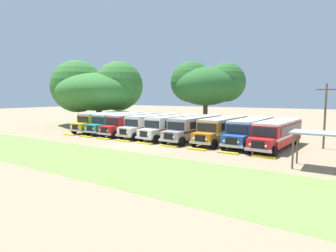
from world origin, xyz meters
TOP-DOWN VIEW (x-y plane):
  - ground_plane at (0.00, 0.00)m, footprint 220.00×220.00m
  - foreground_grass_strip at (0.00, -7.03)m, footprint 80.00×8.79m
  - parked_bus_slot_0 at (-12.82, 8.09)m, footprint 2.98×10.88m
  - parked_bus_slot_1 at (-9.78, 8.09)m, footprint 2.82×10.86m
  - parked_bus_slot_2 at (-6.52, 7.73)m, footprint 2.99×10.88m
  - parked_bus_slot_3 at (-3.19, 7.70)m, footprint 3.18×10.91m
  - parked_bus_slot_4 at (0.14, 7.55)m, footprint 3.40×10.95m
  - parked_bus_slot_5 at (3.27, 7.51)m, footprint 3.01×10.88m
  - parked_bus_slot_6 at (6.67, 8.04)m, footprint 2.91×10.87m
  - parked_bus_slot_7 at (9.93, 8.04)m, footprint 2.89×10.86m
  - parked_bus_slot_8 at (12.88, 7.33)m, footprint 3.32×10.94m
  - curb_wheelstop_0 at (-12.99, 1.63)m, footprint 2.00×0.36m
  - curb_wheelstop_1 at (-9.74, 1.63)m, footprint 2.00×0.36m
  - curb_wheelstop_2 at (-6.49, 1.63)m, footprint 2.00×0.36m
  - curb_wheelstop_3 at (-3.25, 1.63)m, footprint 2.00×0.36m
  - curb_wheelstop_4 at (0.00, 1.63)m, footprint 2.00×0.36m
  - curb_wheelstop_5 at (3.25, 1.63)m, footprint 2.00×0.36m
  - curb_wheelstop_6 at (6.49, 1.63)m, footprint 2.00×0.36m
  - curb_wheelstop_7 at (9.74, 1.63)m, footprint 2.00×0.36m
  - curb_wheelstop_8 at (12.99, 1.63)m, footprint 2.00×0.36m
  - broad_shade_tree at (-1.81, 21.32)m, footprint 12.32×11.01m
  - secondary_tree at (-20.62, 14.50)m, footprint 17.16×16.62m
  - utility_pole at (16.95, 9.30)m, footprint 1.80×0.20m
  - waiting_shelter at (17.21, -0.00)m, footprint 3.60×2.60m

SIDE VIEW (x-z plane):
  - ground_plane at x=0.00m, z-range 0.00..0.00m
  - foreground_grass_strip at x=0.00m, z-range 0.00..0.01m
  - curb_wheelstop_0 at x=-12.99m, z-range 0.00..0.15m
  - curb_wheelstop_1 at x=-9.74m, z-range 0.00..0.15m
  - curb_wheelstop_2 at x=-6.49m, z-range 0.00..0.15m
  - curb_wheelstop_3 at x=-3.25m, z-range 0.00..0.15m
  - curb_wheelstop_4 at x=0.00m, z-range 0.00..0.15m
  - curb_wheelstop_5 at x=3.25m, z-range 0.00..0.15m
  - curb_wheelstop_6 at x=6.49m, z-range 0.00..0.15m
  - curb_wheelstop_7 at x=9.74m, z-range 0.00..0.15m
  - curb_wheelstop_8 at x=12.99m, z-range 0.00..0.15m
  - parked_bus_slot_0 at x=-12.82m, z-range 0.17..2.99m
  - parked_bus_slot_1 at x=-9.78m, z-range 0.17..2.99m
  - parked_bus_slot_2 at x=-6.52m, z-range 0.17..2.99m
  - parked_bus_slot_3 at x=-3.19m, z-range 0.17..2.99m
  - parked_bus_slot_4 at x=0.14m, z-range 0.17..2.99m
  - parked_bus_slot_5 at x=3.27m, z-range 0.17..2.99m
  - parked_bus_slot_6 at x=6.67m, z-range 0.17..2.99m
  - parked_bus_slot_7 at x=9.93m, z-range 0.17..2.99m
  - parked_bus_slot_8 at x=12.88m, z-range 0.17..2.99m
  - waiting_shelter at x=17.21m, z-range 1.09..3.81m
  - utility_pole at x=16.95m, z-range 0.24..6.81m
  - secondary_tree at x=-20.62m, z-range 0.58..12.62m
  - broad_shade_tree at x=-1.81m, z-range 1.59..12.89m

